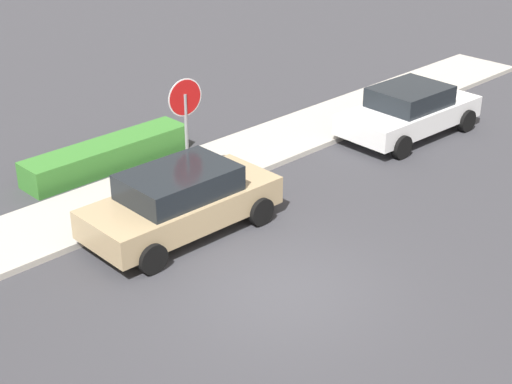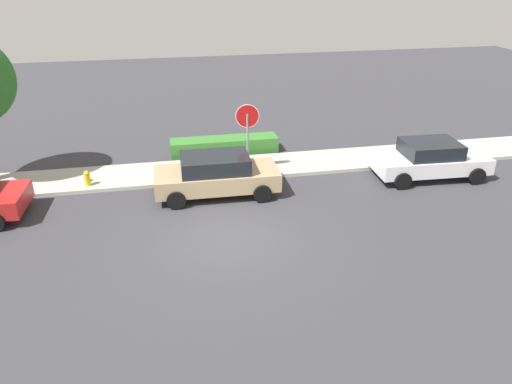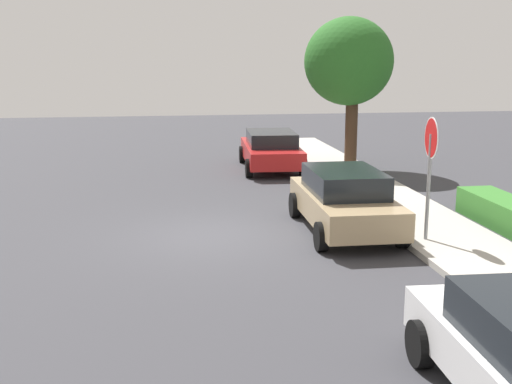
{
  "view_description": "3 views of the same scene",
  "coord_description": "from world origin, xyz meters",
  "views": [
    {
      "loc": [
        -9.22,
        -8.75,
        8.24
      ],
      "look_at": [
        1.33,
        2.06,
        0.89
      ],
      "focal_mm": 55.0,
      "sensor_mm": 36.0,
      "label": 1
    },
    {
      "loc": [
        -1.71,
        -13.02,
        7.76
      ],
      "look_at": [
        1.04,
        0.77,
        1.07
      ],
      "focal_mm": 35.0,
      "sensor_mm": 36.0,
      "label": 2
    },
    {
      "loc": [
        14.35,
        -1.22,
        4.13
      ],
      "look_at": [
        0.96,
        0.82,
        1.21
      ],
      "focal_mm": 45.0,
      "sensor_mm": 36.0,
      "label": 3
    }
  ],
  "objects": [
    {
      "name": "parked_car_white",
      "position": [
        8.26,
        3.04,
        0.73
      ],
      "size": [
        4.36,
        2.22,
        1.42
      ],
      "color": "white",
      "rests_on": "ground_plane"
    },
    {
      "name": "front_yard_hedge",
      "position": [
        0.91,
        7.08,
        0.34
      ],
      "size": [
        4.57,
        0.97,
        0.68
      ],
      "color": "#387A2D",
      "rests_on": "ground_plane"
    },
    {
      "name": "fire_hydrant",
      "position": [
        -4.49,
        4.44,
        0.36
      ],
      "size": [
        0.3,
        0.22,
        0.72
      ],
      "color": "gold",
      "rests_on": "ground_plane"
    },
    {
      "name": "ground_plane",
      "position": [
        0.0,
        0.0,
        0.0
      ],
      "size": [
        60.0,
        60.0,
        0.0
      ],
      "primitive_type": "plane",
      "color": "#38383D"
    },
    {
      "name": "sidewalk_curb",
      "position": [
        0.0,
        5.15,
        0.07
      ],
      "size": [
        32.0,
        2.26,
        0.14
      ],
      "primitive_type": "cube",
      "color": "#B2ADA3",
      "rests_on": "ground_plane"
    },
    {
      "name": "stop_sign",
      "position": [
        1.47,
        4.52,
        1.98
      ],
      "size": [
        0.89,
        0.11,
        2.83
      ],
      "color": "gray",
      "rests_on": "ground_plane"
    },
    {
      "name": "parked_car_tan",
      "position": [
        0.07,
        3.07,
        0.77
      ],
      "size": [
        4.36,
        2.09,
        1.48
      ],
      "color": "tan",
      "rests_on": "ground_plane"
    }
  ]
}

